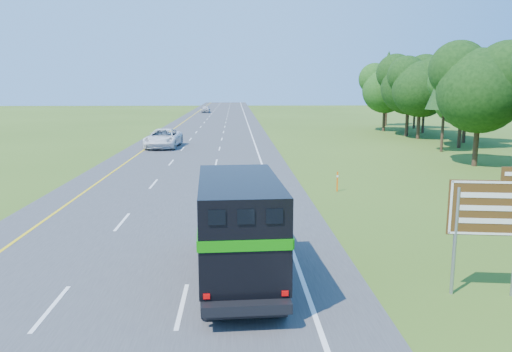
% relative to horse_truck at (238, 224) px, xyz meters
% --- Properties ---
extents(ground, '(300.00, 300.00, 0.00)m').
position_rel_horse_truck_xyz_m(ground, '(-3.45, -3.95, -1.85)').
color(ground, '#385516').
rests_on(ground, ground).
extents(road, '(15.00, 260.00, 0.04)m').
position_rel_horse_truck_xyz_m(road, '(-3.45, 46.05, -1.83)').
color(road, '#38383A').
rests_on(road, ground).
extents(lane_markings, '(11.15, 260.00, 0.01)m').
position_rel_horse_truck_xyz_m(lane_markings, '(-3.45, 46.05, -1.81)').
color(lane_markings, yellow).
rests_on(lane_markings, road).
extents(tree_wall_right, '(16.00, 100.00, 12.00)m').
position_rel_horse_truck_xyz_m(tree_wall_right, '(22.55, 26.05, 4.15)').
color(tree_wall_right, '#143B10').
rests_on(tree_wall_right, ground).
extents(horse_truck, '(2.77, 7.77, 3.39)m').
position_rel_horse_truck_xyz_m(horse_truck, '(0.00, 0.00, 0.00)').
color(horse_truck, black).
rests_on(horse_truck, road).
extents(white_suv, '(3.43, 6.86, 1.86)m').
position_rel_horse_truck_xyz_m(white_suv, '(-7.30, 35.28, -0.88)').
color(white_suv, silver).
rests_on(white_suv, road).
extents(far_car, '(1.99, 4.80, 1.63)m').
position_rel_horse_truck_xyz_m(far_car, '(-6.83, 102.14, -1.00)').
color(far_car, '#BABBC2').
rests_on(far_car, road).
extents(exit_sign, '(2.29, 0.38, 3.90)m').
position_rel_horse_truck_xyz_m(exit_sign, '(7.32, -1.51, 0.68)').
color(exit_sign, gray).
rests_on(exit_sign, ground).
extents(delineator, '(0.10, 0.05, 1.19)m').
position_rel_horse_truck_xyz_m(delineator, '(5.97, 13.48, -1.21)').
color(delineator, '#FA5D0D').
rests_on(delineator, ground).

